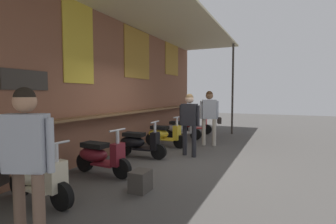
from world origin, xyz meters
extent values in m
plane|color=#474442|center=(0.00, 0.00, 0.00)|extent=(33.48, 33.48, 0.00)
cube|color=brown|center=(0.00, 2.02, 1.95)|extent=(11.96, 0.25, 3.90)
cube|color=brown|center=(0.00, 1.72, 1.12)|extent=(10.76, 0.36, 0.05)
cube|color=gold|center=(-1.20, 1.89, 2.82)|extent=(0.93, 0.02, 1.85)
cube|color=olive|center=(1.35, 1.89, 2.91)|extent=(1.49, 0.02, 1.52)
cube|color=olive|center=(4.09, 1.89, 3.11)|extent=(1.30, 0.02, 1.33)
cube|color=#2D2823|center=(-2.54, 1.88, 1.90)|extent=(0.92, 0.03, 0.36)
cube|color=beige|center=(0.00, 0.68, 3.72)|extent=(11.48, 2.43, 0.06)
cylinder|color=#332D28|center=(5.02, -0.43, 1.86)|extent=(0.08, 0.08, 3.72)
ellipsoid|color=beige|center=(-3.03, 1.25, 0.40)|extent=(0.43, 0.73, 0.30)
cube|color=black|center=(-3.03, 1.20, 0.60)|extent=(0.34, 0.57, 0.10)
cube|color=beige|center=(-3.06, 0.90, 0.25)|extent=(0.42, 0.53, 0.04)
cube|color=beige|center=(-3.08, 0.60, 0.47)|extent=(0.29, 0.18, 0.44)
cylinder|color=#B7B7BC|center=(-3.08, 0.60, 0.60)|extent=(0.07, 0.07, 0.70)
cylinder|color=#B7B7BC|center=(-3.08, 0.60, 0.95)|extent=(0.46, 0.07, 0.04)
cylinder|color=black|center=(-3.09, 0.50, 0.20)|extent=(0.13, 0.41, 0.40)
cylinder|color=black|center=(-3.01, 1.50, 0.20)|extent=(0.13, 0.41, 0.40)
ellipsoid|color=maroon|center=(-1.54, 1.25, 0.40)|extent=(0.43, 0.73, 0.30)
cube|color=black|center=(-1.54, 1.20, 0.60)|extent=(0.34, 0.57, 0.10)
cube|color=maroon|center=(-1.57, 0.90, 0.25)|extent=(0.42, 0.53, 0.04)
cube|color=maroon|center=(-1.59, 0.60, 0.47)|extent=(0.29, 0.18, 0.44)
cylinder|color=#B7B7BC|center=(-1.59, 0.60, 0.60)|extent=(0.07, 0.07, 0.70)
cylinder|color=#B7B7BC|center=(-1.59, 0.60, 0.95)|extent=(0.46, 0.07, 0.04)
cylinder|color=black|center=(-1.59, 0.50, 0.20)|extent=(0.13, 0.41, 0.40)
cylinder|color=black|center=(-1.52, 1.50, 0.20)|extent=(0.13, 0.41, 0.40)
ellipsoid|color=black|center=(-0.01, 1.25, 0.40)|extent=(0.41, 0.72, 0.30)
cube|color=black|center=(-0.01, 1.20, 0.60)|extent=(0.33, 0.56, 0.10)
cube|color=black|center=(0.00, 0.90, 0.25)|extent=(0.40, 0.52, 0.04)
cube|color=black|center=(0.02, 0.60, 0.47)|extent=(0.29, 0.17, 0.44)
cylinder|color=#B7B7BC|center=(0.02, 0.60, 0.60)|extent=(0.07, 0.07, 0.70)
cylinder|color=#B7B7BC|center=(0.02, 0.60, 0.95)|extent=(0.46, 0.06, 0.04)
cylinder|color=black|center=(0.02, 0.50, 0.20)|extent=(0.12, 0.40, 0.40)
cylinder|color=black|center=(-0.03, 1.50, 0.20)|extent=(0.12, 0.40, 0.40)
ellipsoid|color=gold|center=(1.53, 1.25, 0.40)|extent=(0.42, 0.72, 0.30)
cube|color=black|center=(1.53, 1.20, 0.60)|extent=(0.33, 0.57, 0.10)
cube|color=gold|center=(1.51, 0.90, 0.25)|extent=(0.41, 0.52, 0.04)
cube|color=gold|center=(1.49, 0.60, 0.47)|extent=(0.29, 0.17, 0.44)
cylinder|color=#B7B7BC|center=(1.49, 0.60, 0.60)|extent=(0.07, 0.07, 0.70)
cylinder|color=#B7B7BC|center=(1.49, 0.60, 0.95)|extent=(0.46, 0.06, 0.04)
cylinder|color=black|center=(1.49, 0.50, 0.20)|extent=(0.12, 0.40, 0.40)
cylinder|color=black|center=(1.54, 1.50, 0.20)|extent=(0.12, 0.40, 0.40)
ellipsoid|color=#B2B5BA|center=(3.02, 1.25, 0.40)|extent=(0.41, 0.71, 0.30)
cube|color=black|center=(3.02, 1.20, 0.60)|extent=(0.32, 0.56, 0.10)
cube|color=#B2B5BA|center=(3.03, 0.90, 0.25)|extent=(0.40, 0.51, 0.04)
cube|color=#B2B5BA|center=(3.04, 0.60, 0.47)|extent=(0.29, 0.17, 0.44)
cylinder|color=#B7B7BC|center=(3.04, 0.60, 0.60)|extent=(0.07, 0.07, 0.70)
cylinder|color=#B7B7BC|center=(3.04, 0.60, 0.95)|extent=(0.46, 0.05, 0.04)
cylinder|color=black|center=(3.05, 0.50, 0.20)|extent=(0.12, 0.40, 0.40)
cylinder|color=black|center=(3.01, 1.50, 0.20)|extent=(0.12, 0.40, 0.40)
ellipsoid|color=red|center=(4.47, 1.25, 0.40)|extent=(0.43, 0.73, 0.30)
cube|color=black|center=(4.47, 1.20, 0.60)|extent=(0.34, 0.57, 0.10)
cube|color=red|center=(4.49, 0.90, 0.25)|extent=(0.42, 0.53, 0.04)
cube|color=red|center=(4.52, 0.60, 0.47)|extent=(0.29, 0.18, 0.44)
cylinder|color=#B7B7BC|center=(4.52, 0.60, 0.60)|extent=(0.07, 0.07, 0.70)
cylinder|color=#B7B7BC|center=(4.52, 0.60, 0.95)|extent=(0.46, 0.07, 0.04)
cylinder|color=black|center=(4.53, 0.50, 0.20)|extent=(0.13, 0.41, 0.40)
cylinder|color=black|center=(4.45, 1.50, 0.20)|extent=(0.13, 0.41, 0.40)
cylinder|color=brown|center=(-3.95, -0.11, 0.42)|extent=(0.12, 0.12, 0.85)
cylinder|color=brown|center=(-3.90, 0.25, 0.42)|extent=(0.12, 0.12, 0.85)
cube|color=#999EA8|center=(-3.93, 0.07, 1.15)|extent=(0.34, 0.47, 0.60)
sphere|color=#A37556|center=(-3.93, 0.07, 1.58)|extent=(0.23, 0.23, 0.23)
sphere|color=black|center=(-3.93, 0.07, 1.62)|extent=(0.21, 0.21, 0.21)
cylinder|color=#999EA8|center=(-3.84, -0.16, 1.13)|extent=(0.08, 0.08, 0.57)
cylinder|color=#999EA8|center=(-4.02, 0.31, 1.13)|extent=(0.08, 0.08, 0.57)
cylinder|color=#ADA393|center=(2.26, -0.03, 0.43)|extent=(0.12, 0.12, 0.86)
cylinder|color=#ADA393|center=(2.30, -0.36, 0.43)|extent=(0.12, 0.12, 0.86)
cube|color=#999EA8|center=(2.28, -0.19, 1.17)|extent=(0.34, 0.47, 0.61)
sphere|color=brown|center=(2.28, -0.19, 1.60)|extent=(0.23, 0.23, 0.23)
sphere|color=#472D19|center=(2.28, -0.19, 1.64)|extent=(0.21, 0.21, 0.21)
cylinder|color=#999EA8|center=(2.19, 0.05, 1.15)|extent=(0.08, 0.08, 0.57)
cylinder|color=#999EA8|center=(2.38, -0.43, 1.15)|extent=(0.08, 0.08, 0.57)
cube|color=black|center=(2.42, -0.49, 0.81)|extent=(0.28, 0.19, 0.20)
cylinder|color=#232328|center=(0.62, -0.24, 0.41)|extent=(0.12, 0.12, 0.82)
cylinder|color=#232328|center=(0.75, 0.07, 0.41)|extent=(0.12, 0.12, 0.82)
cube|color=#232328|center=(0.69, -0.08, 1.11)|extent=(0.21, 0.42, 0.58)
sphere|color=beige|center=(0.69, -0.08, 1.52)|extent=(0.22, 0.22, 0.22)
sphere|color=olive|center=(0.69, -0.08, 1.56)|extent=(0.20, 0.20, 0.20)
cylinder|color=#232328|center=(0.68, -0.33, 1.08)|extent=(0.08, 0.08, 0.55)
cylinder|color=#232328|center=(0.70, 0.16, 1.08)|extent=(0.08, 0.08, 0.55)
cube|color=#3D3833|center=(-2.02, -0.16, 0.18)|extent=(0.37, 0.29, 0.36)
camera|label=1|loc=(-5.71, -2.33, 1.65)|focal=27.46mm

